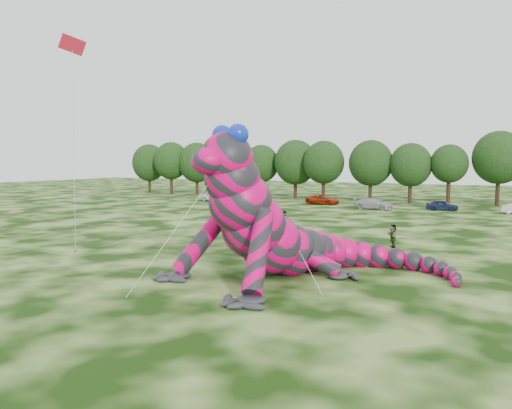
{
  "coord_description": "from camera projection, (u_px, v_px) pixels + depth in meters",
  "views": [
    {
      "loc": [
        8.94,
        -18.83,
        6.49
      ],
      "look_at": [
        -3.63,
        5.78,
        4.0
      ],
      "focal_mm": 35.0,
      "sensor_mm": 36.0,
      "label": 1
    }
  ],
  "objects": [
    {
      "name": "ground",
      "position": [
        270.0,
        312.0,
        21.33
      ],
      "size": [
        240.0,
        240.0,
        0.0
      ],
      "primitive_type": "plane",
      "color": "#16330A",
      "rests_on": "ground"
    },
    {
      "name": "inflatable_gecko",
      "position": [
        287.0,
        202.0,
        27.97
      ],
      "size": [
        19.37,
        20.75,
        8.3
      ],
      "primitive_type": null,
      "rotation": [
        0.0,
        0.0,
        -0.4
      ],
      "color": "#CB0056",
      "rests_on": "ground"
    },
    {
      "name": "flying_kite",
      "position": [
        73.0,
        61.0,
        29.82
      ],
      "size": [
        4.29,
        3.8,
        14.28
      ],
      "color": "red",
      "rests_on": "ground"
    },
    {
      "name": "tree_0",
      "position": [
        149.0,
        168.0,
        98.16
      ],
      "size": [
        6.91,
        6.22,
        9.51
      ],
      "primitive_type": null,
      "color": "black",
      "rests_on": "ground"
    },
    {
      "name": "tree_1",
      "position": [
        171.0,
        168.0,
        94.29
      ],
      "size": [
        6.74,
        6.07,
        9.81
      ],
      "primitive_type": null,
      "color": "black",
      "rests_on": "ground"
    },
    {
      "name": "tree_2",
      "position": [
        197.0,
        169.0,
        92.51
      ],
      "size": [
        7.04,
        6.34,
        9.64
      ],
      "primitive_type": null,
      "color": "black",
      "rests_on": "ground"
    },
    {
      "name": "tree_3",
      "position": [
        226.0,
        170.0,
        87.71
      ],
      "size": [
        5.81,
        5.23,
        9.44
      ],
      "primitive_type": null,
      "color": "black",
      "rests_on": "ground"
    },
    {
      "name": "tree_4",
      "position": [
        261.0,
        171.0,
        86.43
      ],
      "size": [
        6.22,
        5.6,
        9.06
      ],
      "primitive_type": null,
      "color": "black",
      "rests_on": "ground"
    },
    {
      "name": "tree_5",
      "position": [
        295.0,
        169.0,
        83.2
      ],
      "size": [
        7.16,
        6.44,
        9.8
      ],
      "primitive_type": null,
      "color": "black",
      "rests_on": "ground"
    },
    {
      "name": "tree_6",
      "position": [
        324.0,
        171.0,
        79.14
      ],
      "size": [
        6.52,
        5.86,
        9.49
      ],
      "primitive_type": null,
      "color": "black",
      "rests_on": "ground"
    },
    {
      "name": "tree_7",
      "position": [
        371.0,
        171.0,
        75.86
      ],
      "size": [
        6.68,
        6.01,
        9.48
      ],
      "primitive_type": null,
      "color": "black",
      "rests_on": "ground"
    },
    {
      "name": "tree_8",
      "position": [
        410.0,
        173.0,
        73.38
      ],
      "size": [
        6.14,
        5.53,
        8.94
      ],
      "primitive_type": null,
      "color": "black",
      "rests_on": "ground"
    },
    {
      "name": "tree_9",
      "position": [
        449.0,
        175.0,
        71.32
      ],
      "size": [
        5.27,
        4.74,
        8.68
      ],
      "primitive_type": null,
      "color": "black",
      "rests_on": "ground"
    },
    {
      "name": "tree_10",
      "position": [
        498.0,
        169.0,
        69.47
      ],
      "size": [
        7.09,
        6.38,
        10.5
      ],
      "primitive_type": null,
      "color": "black",
      "rests_on": "ground"
    },
    {
      "name": "car_0",
      "position": [
        213.0,
        196.0,
        78.51
      ],
      "size": [
        4.38,
        2.02,
        1.45
      ],
      "primitive_type": "imported",
      "rotation": [
        0.0,
        0.0,
        1.64
      ],
      "color": "silver",
      "rests_on": "ground"
    },
    {
      "name": "car_1",
      "position": [
        258.0,
        198.0,
        76.21
      ],
      "size": [
        4.03,
        1.42,
        1.33
      ],
      "primitive_type": "imported",
      "rotation": [
        0.0,
        0.0,
        1.57
      ],
      "color": "black",
      "rests_on": "ground"
    },
    {
      "name": "car_2",
      "position": [
        323.0,
        200.0,
        72.38
      ],
      "size": [
        5.22,
        2.96,
        1.38
      ],
      "primitive_type": "imported",
      "rotation": [
        0.0,
        0.0,
        1.43
      ],
      "color": "#971F07",
      "rests_on": "ground"
    },
    {
      "name": "car_3",
      "position": [
        374.0,
        204.0,
        65.22
      ],
      "size": [
        5.29,
        2.8,
        1.46
      ],
      "primitive_type": "imported",
      "rotation": [
        0.0,
        0.0,
        1.42
      ],
      "color": "#A4A7AC",
      "rests_on": "ground"
    },
    {
      "name": "car_4",
      "position": [
        442.0,
        205.0,
        63.67
      ],
      "size": [
        3.97,
        1.68,
        1.34
      ],
      "primitive_type": "imported",
      "rotation": [
        0.0,
        0.0,
        1.6
      ],
      "color": "#172047",
      "rests_on": "ground"
    },
    {
      "name": "spectator_4",
      "position": [
        234.0,
        207.0,
        59.09
      ],
      "size": [
        0.95,
        0.96,
        1.67
      ],
      "primitive_type": "imported",
      "rotation": [
        0.0,
        0.0,
        3.96
      ],
      "color": "gray",
      "rests_on": "ground"
    },
    {
      "name": "spectator_0",
      "position": [
        280.0,
        220.0,
        46.81
      ],
      "size": [
        0.49,
        0.65,
        1.62
      ],
      "primitive_type": "imported",
      "rotation": [
        0.0,
        0.0,
        4.52
      ],
      "color": "gray",
      "rests_on": "ground"
    },
    {
      "name": "spectator_5",
      "position": [
        393.0,
        236.0,
        36.91
      ],
      "size": [
        1.17,
        1.65,
        1.72
      ],
      "primitive_type": "imported",
      "rotation": [
        0.0,
        0.0,
        5.18
      ],
      "color": "gray",
      "rests_on": "ground"
    },
    {
      "name": "spectator_1",
      "position": [
        285.0,
        220.0,
        46.19
      ],
      "size": [
        0.98,
        1.06,
        1.76
      ],
      "primitive_type": "imported",
      "rotation": [
        0.0,
        0.0,
        2.04
      ],
      "color": "gray",
      "rests_on": "ground"
    }
  ]
}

